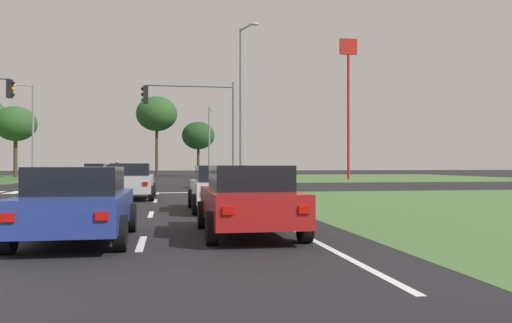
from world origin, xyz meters
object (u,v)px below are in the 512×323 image
Objects in this scene: street_lamp_third at (31,127)px; car_navy_second at (95,172)px; car_red_third at (249,199)px; car_blue_eighth at (78,203)px; car_black_near at (107,172)px; car_grey_seventh at (229,176)px; street_lamp_second at (242,99)px; fastfood_pole_sign at (348,79)px; treeline_fourth at (157,114)px; car_silver_sixth at (131,181)px; treeline_fifth at (198,136)px; traffic_signal_near_right at (201,116)px; pedestrian_at_median at (117,169)px; street_lamp_fourth at (210,138)px; treeline_third at (16,124)px; car_white_fourth at (221,187)px.

car_navy_second is at bearing -38.53° from street_lamp_third.
car_red_third is 1.01× the size of car_blue_eighth.
car_black_near is 46.89m from car_blue_eighth.
car_navy_second is at bearing 35.68° from car_grey_seventh.
street_lamp_second is at bearing 127.68° from car_navy_second.
fastfood_pole_sign reaches higher than car_red_third.
treeline_fourth reaches higher than car_blue_eighth.
car_silver_sixth reaches higher than car_blue_eighth.
car_blue_eighth is 0.61× the size of treeline_fifth.
fastfood_pole_sign is at bearing 54.44° from traffic_signal_near_right.
car_blue_eighth is at bearing 95.46° from car_black_near.
pedestrian_at_median reaches higher than car_blue_eighth.
pedestrian_at_median is (-8.73, -17.13, -3.38)m from street_lamp_fourth.
car_blue_eighth is 18.92m from traffic_signal_near_right.
fastfood_pole_sign is at bearing -48.44° from treeline_fifth.
car_silver_sixth is 0.42× the size of treeline_fourth.
traffic_signal_near_right is at bearing -120.43° from street_lamp_second.
car_grey_seventh is 0.52× the size of street_lamp_fourth.
pedestrian_at_median reaches higher than car_grey_seventh.
car_red_third reaches higher than car_grey_seventh.
treeline_fifth reaches higher than car_red_third.
car_silver_sixth is 12.93m from car_blue_eighth.
car_silver_sixth reaches higher than car_red_third.
car_blue_eighth is at bearing 96.85° from car_navy_second.
street_lamp_fourth is (3.06, 49.70, 3.78)m from car_red_third.
car_blue_eighth is at bearing -105.60° from street_lamp_second.
street_lamp_third is (-14.68, 24.58, 0.92)m from traffic_signal_near_right.
car_silver_sixth is 1.03× the size of car_grey_seventh.
street_lamp_third is at bearing -69.90° from treeline_third.
car_navy_second is 37.97m from car_red_third.
traffic_signal_near_right is 0.75× the size of street_lamp_fourth.
pedestrian_at_median is 26.01m from treeline_fifth.
street_lamp_fourth is at bearing -55.41° from treeline_fourth.
treeline_fifth is (7.87, 24.46, 4.04)m from pedestrian_at_median.
street_lamp_second reaches higher than car_white_fourth.
street_lamp_second is 13.85m from pedestrian_at_median.
car_silver_sixth is 7.17m from traffic_signal_near_right.
pedestrian_at_median reaches higher than car_silver_sixth.
car_silver_sixth is 0.30× the size of fastfood_pole_sign.
car_silver_sixth is 0.72× the size of traffic_signal_near_right.
traffic_signal_near_right reaches higher than car_grey_seventh.
car_white_fourth is 2.63× the size of pedestrian_at_median.
treeline_fourth is (-6.13, 8.89, 3.50)m from street_lamp_fourth.
car_navy_second is at bearing 100.74° from car_silver_sixth.
car_grey_seventh is 0.99× the size of car_blue_eighth.
car_black_near is at bearing 97.79° from car_silver_sixth.
car_red_third is 0.41× the size of street_lamp_second.
traffic_signal_near_right is 0.86× the size of treeline_fifth.
fastfood_pole_sign is at bearing -23.16° from treeline_third.
treeline_fourth is at bearing 54.61° from street_lamp_third.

